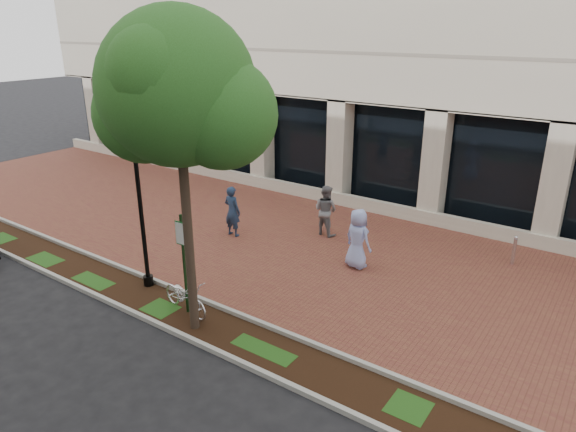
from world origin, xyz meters
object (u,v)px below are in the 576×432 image
Objects in this scene: street_tree at (181,98)px; bollard at (514,250)px; lamppost at (140,201)px; pedestrian_right at (358,239)px; parking_sign at (183,253)px; pedestrian_mid at (326,210)px; pedestrian_left at (232,211)px; locked_bicycle at (185,296)px.

street_tree is 7.81× the size of bollard.
lamppost is 4.76× the size of bollard.
pedestrian_right reaches higher than bollard.
bollard is at bearing 56.10° from street_tree.
parking_sign is 6.62m from pedestrian_mid.
pedestrian_mid is (2.61, 1.95, 0.00)m from pedestrian_left.
parking_sign is at bearing 94.17° from pedestrian_mid.
locked_bicycle is 0.96× the size of pedestrian_mid.
bollard is at bearing 42.21° from lamppost.
street_tree reaches higher than bollard.
pedestrian_right reaches higher than pedestrian_mid.
lamppost reaches higher than pedestrian_mid.
street_tree is 5.18m from locked_bicycle.
pedestrian_right is (4.30, 4.48, -1.62)m from lamppost.
locked_bicycle is 5.45m from pedestrian_right.
parking_sign is 3.94m from street_tree.
pedestrian_left is at bearing -159.53° from bollard.
pedestrian_right is 1.96× the size of bollard.
parking_sign is 0.60× the size of lamppost.
pedestrian_left is (-2.42, 4.62, -0.80)m from parking_sign.
locked_bicycle is (1.93, -0.40, -2.11)m from lamppost.
bollard is at bearing -128.50° from pedestrian_right.
parking_sign is at bearing -96.70° from locked_bicycle.
lamppost is at bearing 165.19° from parking_sign.
pedestrian_mid is (-0.51, 6.92, -4.67)m from street_tree.
pedestrian_left is (-2.37, 4.61, 0.45)m from locked_bicycle.
bollard is at bearing 48.75° from parking_sign.
bollard is (6.21, 7.84, -1.22)m from parking_sign.
street_tree is 4.31× the size of locked_bicycle.
lamppost reaches higher than locked_bicycle.
pedestrian_left is at bearing 114.78° from parking_sign.
parking_sign is 2.20m from lamppost.
pedestrian_left is 1.00× the size of pedestrian_mid.
pedestrian_mid is at bearing -168.05° from bollard.
street_tree is at bearing 122.97° from pedestrian_left.
street_tree is at bearing -123.90° from bollard.
bollard reaches higher than locked_bicycle.
street_tree reaches higher than pedestrian_mid.
pedestrian_left is (-3.12, 4.98, -4.67)m from street_tree.
lamppost is 6.73m from pedestrian_mid.
pedestrian_right reaches higher than pedestrian_left.
locked_bicycle is at bearing -128.66° from bollard.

